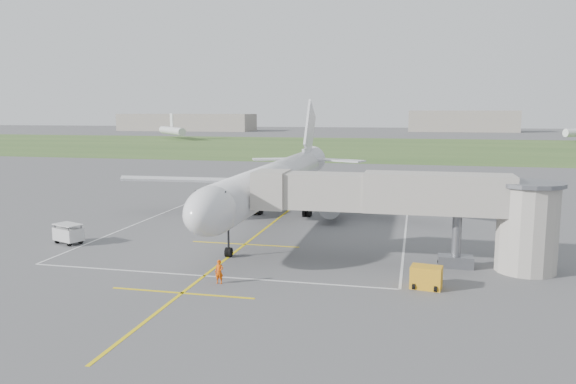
% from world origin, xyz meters
% --- Properties ---
extents(ground, '(700.00, 700.00, 0.00)m').
position_xyz_m(ground, '(0.00, 0.00, 0.00)').
color(ground, '#4E4E50').
rests_on(ground, ground).
extents(grass_strip, '(700.00, 120.00, 0.02)m').
position_xyz_m(grass_strip, '(0.00, 130.00, 0.01)').
color(grass_strip, '#395826').
rests_on(grass_strip, ground).
extents(apron_markings, '(28.20, 60.00, 0.01)m').
position_xyz_m(apron_markings, '(0.00, -5.82, 0.01)').
color(apron_markings, yellow).
rests_on(apron_markings, ground).
extents(airliner, '(38.93, 46.75, 13.52)m').
position_xyz_m(airliner, '(-0.00, 0.75, 4.39)').
color(airliner, silver).
rests_on(airliner, ground).
extents(jet_bridge, '(23.40, 5.00, 7.20)m').
position_xyz_m(jet_bridge, '(15.72, -13.50, 4.74)').
color(jet_bridge, '#ABA39A').
rests_on(jet_bridge, ground).
extents(gpu_unit, '(2.23, 1.72, 1.53)m').
position_xyz_m(gpu_unit, '(15.71, -19.35, 0.76)').
color(gpu_unit, orange).
rests_on(gpu_unit, ground).
extents(baggage_cart, '(3.00, 2.43, 1.81)m').
position_xyz_m(baggage_cart, '(-15.63, -13.29, 0.93)').
color(baggage_cart, silver).
rests_on(baggage_cart, ground).
extents(ramp_worker_nose, '(0.62, 0.42, 1.68)m').
position_xyz_m(ramp_worker_nose, '(1.71, -21.48, 0.84)').
color(ramp_worker_nose, '#D84A06').
rests_on(ramp_worker_nose, ground).
extents(ramp_worker_wing, '(0.99, 0.93, 1.63)m').
position_xyz_m(ramp_worker_wing, '(-7.14, -0.11, 0.81)').
color(ramp_worker_wing, '#FF3408').
rests_on(ramp_worker_wing, ground).
extents(distant_hangars, '(345.00, 49.00, 12.00)m').
position_xyz_m(distant_hangars, '(-16.15, 265.19, 5.17)').
color(distant_hangars, gray).
rests_on(distant_hangars, ground).
extents(distant_aircraft, '(196.73, 42.78, 8.85)m').
position_xyz_m(distant_aircraft, '(-0.88, 174.06, 3.59)').
color(distant_aircraft, silver).
rests_on(distant_aircraft, ground).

